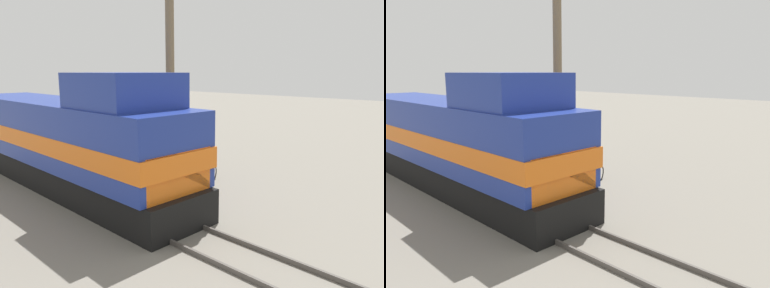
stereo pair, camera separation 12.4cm
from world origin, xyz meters
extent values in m
plane|color=slate|center=(0.00, 0.00, 0.00)|extent=(120.00, 120.00, 0.00)
cube|color=#4C4742|center=(-0.72, 0.00, 0.07)|extent=(0.08, 30.90, 0.15)
cube|color=#4C4742|center=(0.72, 0.00, 0.07)|extent=(0.08, 30.90, 0.15)
cube|color=black|center=(0.00, 2.50, 0.59)|extent=(2.89, 15.37, 1.18)
cube|color=navy|center=(0.00, 2.50, 2.46)|extent=(3.14, 14.76, 2.55)
cube|color=orange|center=(0.00, 2.50, 2.21)|extent=(3.18, 14.91, 0.70)
cube|color=orange|center=(0.00, -3.81, 1.89)|extent=(2.67, 2.15, 1.40)
cube|color=navy|center=(0.00, -2.11, 4.34)|extent=(2.95, 3.38, 1.19)
cylinder|color=#726047|center=(5.75, 1.83, 5.93)|extent=(0.45, 0.45, 11.87)
cylinder|color=#4C4C4C|center=(3.63, 2.98, 1.03)|extent=(0.05, 0.05, 2.06)
cone|color=#1959B2|center=(3.63, 2.98, 1.95)|extent=(2.06, 2.06, 0.46)
cube|color=#595959|center=(5.31, 4.77, 1.19)|extent=(0.12, 0.12, 2.38)
cube|color=yellow|center=(5.31, 4.77, 3.08)|extent=(1.84, 0.08, 1.39)
sphere|color=#236028|center=(3.40, 2.64, 0.39)|extent=(0.78, 0.78, 0.78)
cube|color=#2D3347|center=(3.39, -1.71, 0.42)|extent=(0.30, 0.20, 0.85)
cylinder|color=#2659A5|center=(3.39, -1.71, 1.18)|extent=(0.34, 0.34, 0.67)
sphere|color=tan|center=(3.39, -1.71, 1.64)|extent=(0.25, 0.25, 0.25)
torus|color=black|center=(5.15, -1.77, 0.34)|extent=(0.64, 0.31, 0.68)
torus|color=black|center=(4.42, -0.06, 0.34)|extent=(0.64, 0.31, 0.68)
cube|color=#A51919|center=(4.78, -0.92, 0.53)|extent=(0.66, 1.47, 0.04)
cylinder|color=#A51919|center=(4.91, -1.22, 0.45)|extent=(0.04, 0.04, 0.28)
camera|label=1|loc=(-7.57, -12.74, 4.99)|focal=35.00mm
camera|label=2|loc=(-7.48, -12.83, 4.99)|focal=35.00mm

